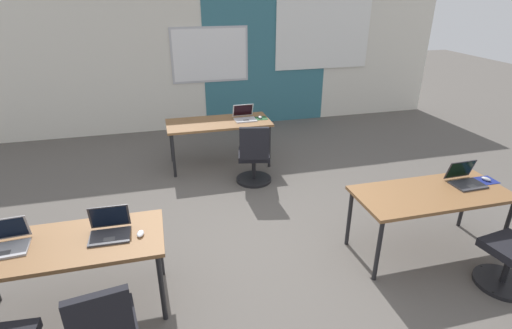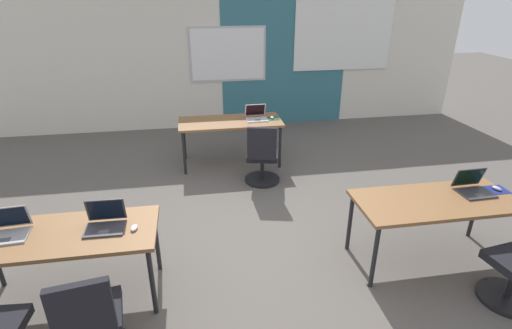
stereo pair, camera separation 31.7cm
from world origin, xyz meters
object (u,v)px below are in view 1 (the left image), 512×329
object	(u,v)px
desk_far_center	(219,125)
mouse_near_right_end	(486,179)
laptop_far_right	(245,116)
chair_far_right	(254,159)
desk_near_left	(65,249)
mouse_near_left_inner	(140,234)
mouse_far_right	(260,117)
laptop_near_left_inner	(110,229)
laptop_near_right_end	(465,179)
laptop_near_left_end	(6,243)
desk_near_right	(431,197)

from	to	relation	value
desk_far_center	mouse_near_right_end	world-z (taller)	mouse_near_right_end
laptop_far_right	chair_far_right	world-z (taller)	laptop_far_right
desk_near_left	laptop_far_right	bearing A→B (deg)	52.38
mouse_near_left_inner	mouse_near_right_end	bearing A→B (deg)	1.96
mouse_far_right	laptop_near_left_inner	size ratio (longest dim) A/B	0.31
laptop_near_right_end	laptop_near_left_end	distance (m)	4.39
laptop_near_right_end	mouse_near_left_inner	distance (m)	3.35
desk_near_right	mouse_far_right	bearing A→B (deg)	111.14
mouse_near_left_inner	mouse_far_right	bearing A→B (deg)	57.54
desk_near_right	mouse_near_right_end	xyz separation A→B (m)	(0.73, 0.08, 0.08)
laptop_far_right	laptop_near_left_inner	world-z (taller)	laptop_near_left_inner
desk_near_left	mouse_far_right	distance (m)	3.70
laptop_far_right	mouse_near_left_inner	xyz separation A→B (m)	(-1.56, -2.86, -0.03)
desk_near_right	mouse_near_right_end	world-z (taller)	mouse_near_right_end
mouse_far_right	laptop_near_right_end	xyz separation A→B (m)	(1.54, -2.71, 0.03)
laptop_near_right_end	laptop_near_left_inner	bearing A→B (deg)	179.07
laptop_far_right	desk_near_right	bearing A→B (deg)	-65.81
mouse_far_right	desk_near_right	bearing A→B (deg)	-68.86
laptop_far_right	mouse_near_right_end	size ratio (longest dim) A/B	2.99
laptop_near_right_end	mouse_far_right	bearing A→B (deg)	117.80
laptop_far_right	mouse_far_right	size ratio (longest dim) A/B	3.21
laptop_near_left_end	desk_near_right	bearing A→B (deg)	-4.98
desk_near_left	mouse_near_left_inner	distance (m)	0.62
laptop_far_right	chair_far_right	size ratio (longest dim) A/B	0.37
desk_far_center	laptop_near_left_end	bearing A→B (deg)	-128.37
desk_far_center	mouse_near_left_inner	world-z (taller)	mouse_near_left_inner
desk_far_center	mouse_near_left_inner	size ratio (longest dim) A/B	14.77
desk_far_center	laptop_near_right_end	distance (m)	3.50
mouse_near_right_end	desk_far_center	bearing A→B (deg)	132.33
chair_far_right	laptop_near_right_end	distance (m)	2.69
desk_near_left	desk_near_right	size ratio (longest dim) A/B	1.00
mouse_near_left_inner	laptop_near_left_end	xyz separation A→B (m)	(-1.04, 0.09, 0.03)
desk_far_center	mouse_near_left_inner	bearing A→B (deg)	-111.83
laptop_near_left_inner	laptop_near_left_end	size ratio (longest dim) A/B	0.96
laptop_far_right	desk_far_center	bearing A→B (deg)	-179.19
mouse_far_right	mouse_near_right_end	bearing A→B (deg)	-56.35
mouse_near_left_inner	chair_far_right	bearing A→B (deg)	53.75
chair_far_right	mouse_near_left_inner	distance (m)	2.57
mouse_far_right	laptop_near_right_end	bearing A→B (deg)	-60.48
desk_near_right	mouse_far_right	world-z (taller)	mouse_far_right
desk_near_left	chair_far_right	bearing A→B (deg)	43.53
desk_near_left	mouse_near_left_inner	size ratio (longest dim) A/B	14.77
desk_near_left	laptop_near_left_inner	xyz separation A→B (m)	(0.36, 0.03, 0.11)
mouse_near_right_end	laptop_near_left_end	distance (m)	4.66
desk_near_left	mouse_near_right_end	xyz separation A→B (m)	(4.23, 0.08, 0.08)
desk_far_center	chair_far_right	bearing A→B (deg)	-65.01
mouse_far_right	laptop_near_left_end	distance (m)	3.96
mouse_near_right_end	laptop_near_left_end	size ratio (longest dim) A/B	0.32
desk_near_left	laptop_near_left_end	bearing A→B (deg)	173.76
desk_near_right	laptop_near_left_end	bearing A→B (deg)	179.32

